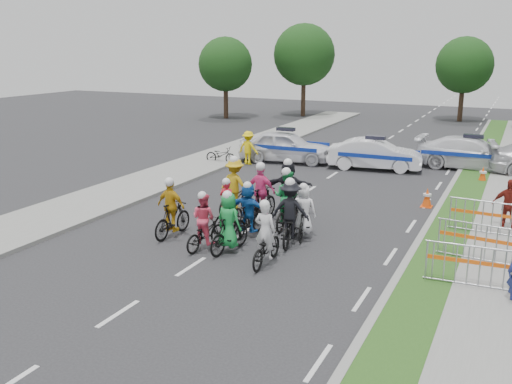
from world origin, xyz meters
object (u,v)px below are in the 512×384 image
at_px(rider_8, 287,205).
at_px(barrier_1, 475,244).
at_px(barrier_0, 468,268).
at_px(rider_3, 172,214).
at_px(rider_6, 228,212).
at_px(police_car_0, 286,146).
at_px(rider_2, 204,227).
at_px(police_car_1, 375,154).
at_px(rider_11, 288,192).
at_px(police_car_2, 472,153).
at_px(tree_0, 225,64).
at_px(rider_5, 249,213).
at_px(marshal_hiviz, 248,148).
at_px(rider_0, 266,243).
at_px(barrier_2, 482,218).
at_px(cone_0, 427,198).
at_px(tree_3, 304,55).
at_px(spectator_2, 509,206).
at_px(rider_1, 229,228).
at_px(cone_1, 483,175).
at_px(rider_4, 291,218).
at_px(parked_bike, 221,155).
at_px(rider_10, 235,192).
at_px(tree_4, 464,65).
at_px(rider_9, 261,199).

height_order(rider_8, barrier_1, rider_8).
bearing_deg(barrier_0, rider_3, 178.12).
height_order(rider_6, police_car_0, rider_6).
distance_m(rider_2, police_car_0, 12.86).
bearing_deg(police_car_1, rider_11, 166.12).
distance_m(rider_11, police_car_0, 9.31).
distance_m(police_car_2, tree_0, 23.07).
height_order(rider_5, rider_8, rider_8).
height_order(marshal_hiviz, tree_0, tree_0).
bearing_deg(rider_0, rider_8, -79.39).
height_order(barrier_2, cone_0, barrier_2).
bearing_deg(rider_5, cone_0, -117.02).
bearing_deg(tree_0, tree_3, 38.66).
xyz_separation_m(rider_0, spectator_2, (5.67, 5.74, 0.24)).
height_order(rider_1, spectator_2, rider_1).
bearing_deg(spectator_2, cone_1, 111.90).
height_order(rider_4, rider_11, rider_11).
relative_size(rider_6, parked_bike, 1.07).
bearing_deg(rider_1, police_car_0, -64.72).
height_order(rider_5, rider_6, rider_5).
relative_size(barrier_0, barrier_2, 1.00).
height_order(rider_1, rider_3, rider_3).
height_order(rider_6, police_car_2, rider_6).
distance_m(rider_6, rider_10, 1.76).
distance_m(rider_6, marshal_hiviz, 10.13).
relative_size(police_car_2, barrier_1, 2.54).
xyz_separation_m(rider_5, tree_0, (-14.28, 25.11, 3.45)).
relative_size(police_car_1, cone_1, 6.16).
bearing_deg(tree_0, rider_8, -57.79).
height_order(rider_10, barrier_1, rider_10).
bearing_deg(rider_0, cone_0, -113.40).
bearing_deg(barrier_2, tree_0, 133.19).
distance_m(rider_6, tree_4, 31.21).
height_order(cone_1, tree_0, tree_0).
height_order(police_car_2, barrier_1, police_car_2).
xyz_separation_m(rider_8, police_car_0, (-4.07, 9.75, 0.05)).
height_order(rider_1, rider_9, rider_9).
xyz_separation_m(police_car_0, parked_bike, (-2.72, -1.74, -0.36)).
distance_m(spectator_2, barrier_2, 1.09).
height_order(police_car_1, parked_bike, police_car_1).
relative_size(rider_1, spectator_2, 1.07).
bearing_deg(rider_4, police_car_1, -98.00).
bearing_deg(rider_8, cone_0, -132.93).
bearing_deg(rider_2, rider_10, -69.98).
bearing_deg(tree_3, rider_6, -73.74).
xyz_separation_m(police_car_2, barrier_2, (1.23, -10.17, -0.18)).
xyz_separation_m(rider_11, tree_0, (-14.56, 22.62, 3.35)).
bearing_deg(tree_4, police_car_1, -94.68).
bearing_deg(cone_0, parked_bike, 160.71).
distance_m(rider_4, tree_4, 31.38).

